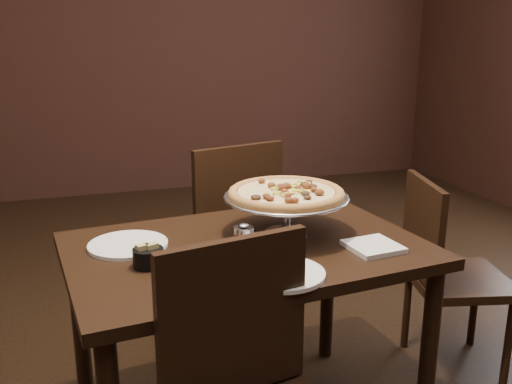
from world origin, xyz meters
name	(u,v)px	position (x,y,z in m)	size (l,w,h in m)	color
room	(237,37)	(0.06, 0.03, 1.40)	(6.04, 7.04, 2.84)	black
dining_table	(247,271)	(0.09, 0.04, 0.63)	(1.24, 0.89, 0.73)	black
pizza_stand	(286,194)	(0.26, 0.10, 0.88)	(0.44, 0.44, 0.18)	#ADACB3
parmesan_shaker	(194,264)	(-0.13, -0.17, 0.78)	(0.06, 0.06, 0.10)	#F1EBBC
pepper_flake_shaker	(244,241)	(0.05, -0.06, 0.78)	(0.06, 0.06, 0.11)	maroon
packet_caddy	(148,257)	(-0.24, -0.04, 0.76)	(0.09, 0.09, 0.07)	black
napkin_stack	(373,247)	(0.48, -0.12, 0.74)	(0.16, 0.16, 0.02)	silver
plate_left	(128,245)	(-0.29, 0.15, 0.74)	(0.26, 0.26, 0.01)	white
plate_near	(281,274)	(0.12, -0.23, 0.74)	(0.26, 0.26, 0.01)	white
serving_spatula	(270,202)	(0.17, 0.04, 0.87)	(0.16, 0.16, 0.02)	#ADACB3
chair_far	(226,231)	(0.21, 0.77, 0.52)	(0.54, 0.54, 0.95)	black
chair_side	(445,268)	(1.01, 0.19, 0.46)	(0.47, 0.47, 0.84)	black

